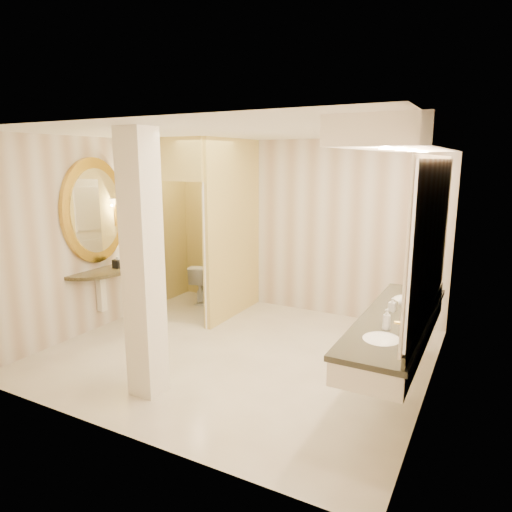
# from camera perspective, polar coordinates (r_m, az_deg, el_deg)

# --- Properties ---
(floor) EXTENTS (4.50, 4.50, 0.00)m
(floor) POSITION_cam_1_polar(r_m,az_deg,el_deg) (5.90, -2.29, -11.98)
(floor) COLOR #EEE6CE
(floor) RESTS_ON ground
(ceiling) EXTENTS (4.50, 4.50, 0.00)m
(ceiling) POSITION_cam_1_polar(r_m,az_deg,el_deg) (5.40, -2.54, 15.20)
(ceiling) COLOR white
(ceiling) RESTS_ON wall_back
(wall_back) EXTENTS (4.50, 0.02, 2.70)m
(wall_back) POSITION_cam_1_polar(r_m,az_deg,el_deg) (7.26, 5.60, 3.64)
(wall_back) COLOR beige
(wall_back) RESTS_ON floor
(wall_front) EXTENTS (4.50, 0.02, 2.70)m
(wall_front) POSITION_cam_1_polar(r_m,az_deg,el_deg) (3.95, -17.27, -3.91)
(wall_front) COLOR beige
(wall_front) RESTS_ON floor
(wall_left) EXTENTS (0.02, 4.00, 2.70)m
(wall_left) POSITION_cam_1_polar(r_m,az_deg,el_deg) (6.89, -18.79, 2.61)
(wall_left) COLOR beige
(wall_left) RESTS_ON floor
(wall_right) EXTENTS (0.02, 4.00, 2.70)m
(wall_right) POSITION_cam_1_polar(r_m,az_deg,el_deg) (4.79, 21.52, -1.46)
(wall_right) COLOR beige
(wall_right) RESTS_ON floor
(toilet_closet) EXTENTS (1.50, 1.55, 2.70)m
(toilet_closet) POSITION_cam_1_polar(r_m,az_deg,el_deg) (6.89, -6.35, 3.46)
(toilet_closet) COLOR #DAC972
(toilet_closet) RESTS_ON floor
(wall_sconce) EXTENTS (0.14, 0.14, 0.42)m
(wall_sconce) POSITION_cam_1_polar(r_m,az_deg,el_deg) (6.92, -14.55, 6.09)
(wall_sconce) COLOR gold
(wall_sconce) RESTS_ON toilet_closet
(vanity) EXTENTS (0.75, 2.60, 2.09)m
(vanity) POSITION_cam_1_polar(r_m,az_deg,el_deg) (4.56, 18.10, 1.73)
(vanity) COLOR white
(vanity) RESTS_ON floor
(console_shelf) EXTENTS (1.12, 1.12, 2.01)m
(console_shelf) POSITION_cam_1_polar(r_m,az_deg,el_deg) (6.78, -19.37, 2.43)
(console_shelf) COLOR black
(console_shelf) RESTS_ON floor
(pillar) EXTENTS (0.31, 0.31, 2.70)m
(pillar) POSITION_cam_1_polar(r_m,az_deg,el_deg) (4.67, -13.95, -1.30)
(pillar) COLOR white
(pillar) RESTS_ON floor
(tissue_box) EXTENTS (0.13, 0.13, 0.12)m
(tissue_box) POSITION_cam_1_polar(r_m,az_deg,el_deg) (6.82, -16.86, -0.92)
(tissue_box) COLOR black
(tissue_box) RESTS_ON console_shelf
(toilet) EXTENTS (0.55, 0.73, 0.67)m
(toilet) POSITION_cam_1_polar(r_m,az_deg,el_deg) (7.87, -6.50, -3.29)
(toilet) COLOR white
(toilet) RESTS_ON floor
(soap_bottle_a) EXTENTS (0.07, 0.07, 0.14)m
(soap_bottle_a) POSITION_cam_1_polar(r_m,az_deg,el_deg) (4.87, 16.66, -5.83)
(soap_bottle_a) COLOR beige
(soap_bottle_a) RESTS_ON vanity
(soap_bottle_b) EXTENTS (0.10, 0.10, 0.11)m
(soap_bottle_b) POSITION_cam_1_polar(r_m,az_deg,el_deg) (5.09, 17.86, -5.37)
(soap_bottle_b) COLOR silver
(soap_bottle_b) RESTS_ON vanity
(soap_bottle_c) EXTENTS (0.10, 0.10, 0.20)m
(soap_bottle_c) POSITION_cam_1_polar(r_m,az_deg,el_deg) (4.33, 16.02, -7.62)
(soap_bottle_c) COLOR #C6B28C
(soap_bottle_c) RESTS_ON vanity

